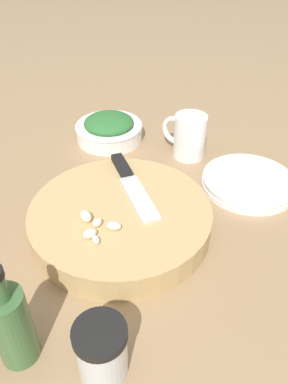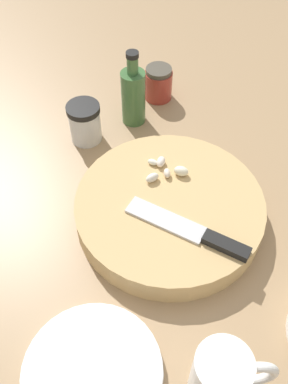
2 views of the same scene
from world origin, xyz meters
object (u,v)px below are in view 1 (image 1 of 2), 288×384
garlic_cloves (95,225)px  spice_jar (102,350)px  cutting_board (121,218)px  chef_knife (130,181)px  coffee_mug (188,136)px  plate_stack (248,182)px  herb_bowl (109,129)px  oil_bottle (11,325)px

garlic_cloves → spice_jar: (0.18, 0.10, -0.01)m
cutting_board → chef_knife: bearing=-171.1°
garlic_cloves → spice_jar: spice_jar is taller
cutting_board → chef_knife: (-0.07, -0.01, 0.03)m
cutting_board → garlic_cloves: size_ratio=3.95×
coffee_mug → garlic_cloves: bearing=-9.8°
garlic_cloves → plate_stack: (-0.27, 0.21, -0.04)m
herb_bowl → oil_bottle: (0.54, 0.13, 0.04)m
spice_jar → cutting_board: bearing=-161.2°
chef_knife → oil_bottle: bearing=46.5°
plate_stack → oil_bottle: oil_bottle is taller
garlic_cloves → cutting_board: bearing=164.9°
garlic_cloves → oil_bottle: oil_bottle is taller
chef_knife → spice_jar: spice_jar is taller
cutting_board → herb_bowl: bearing=-151.3°
cutting_board → plate_stack: bearing=137.2°
spice_jar → oil_bottle: size_ratio=0.51×
garlic_cloves → oil_bottle: bearing=-2.7°
chef_knife → herb_bowl: herb_bowl is taller
garlic_cloves → herb_bowl: bearing=-158.0°
cutting_board → oil_bottle: oil_bottle is taller
cutting_board → coffee_mug: 0.29m
cutting_board → spice_jar: (0.24, 0.08, 0.02)m
cutting_board → garlic_cloves: garlic_cloves is taller
chef_knife → spice_jar: bearing=65.5°
oil_bottle → coffee_mug: bearing=172.8°
herb_bowl → coffee_mug: coffee_mug is taller
garlic_cloves → herb_bowl: (-0.34, -0.14, -0.03)m
cutting_board → coffee_mug: (-0.28, 0.04, 0.03)m
spice_jar → coffee_mug: bearing=-175.7°
herb_bowl → cutting_board: bearing=28.7°
cutting_board → chef_knife: 0.08m
chef_knife → coffee_mug: bearing=-145.7°
herb_bowl → plate_stack: size_ratio=0.85×
spice_jar → chef_knife: bearing=-163.4°
plate_stack → coffee_mug: bearing=-115.5°
plate_stack → cutting_board: bearing=-42.8°
herb_bowl → spice_jar: size_ratio=1.98×
cutting_board → plate_stack: size_ratio=1.67×
coffee_mug → oil_bottle: 0.55m
herb_bowl → coffee_mug: size_ratio=1.50×
herb_bowl → coffee_mug: (0.00, 0.20, 0.02)m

